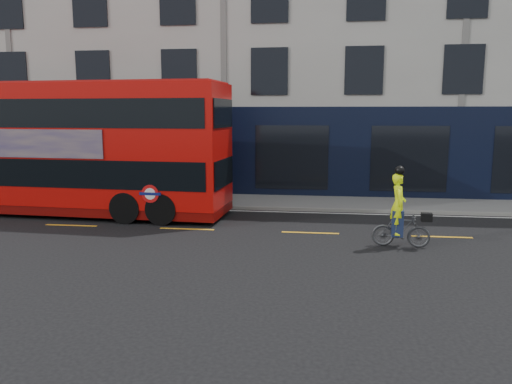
# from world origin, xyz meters

# --- Properties ---
(ground) EXTENTS (120.00, 120.00, 0.00)m
(ground) POSITION_xyz_m (0.00, 0.00, 0.00)
(ground) COLOR black
(ground) RESTS_ON ground
(pavement) EXTENTS (60.00, 3.00, 0.12)m
(pavement) POSITION_xyz_m (0.00, 6.50, 0.06)
(pavement) COLOR slate
(pavement) RESTS_ON ground
(kerb) EXTENTS (60.00, 0.12, 0.13)m
(kerb) POSITION_xyz_m (0.00, 5.00, 0.07)
(kerb) COLOR gray
(kerb) RESTS_ON ground
(building_terrace) EXTENTS (50.00, 10.07, 15.00)m
(building_terrace) POSITION_xyz_m (0.00, 12.94, 7.49)
(building_terrace) COLOR #B5B4AB
(building_terrace) RESTS_ON ground
(road_edge_line) EXTENTS (58.00, 0.10, 0.01)m
(road_edge_line) POSITION_xyz_m (0.00, 4.70, 0.00)
(road_edge_line) COLOR silver
(road_edge_line) RESTS_ON ground
(lane_dashes) EXTENTS (58.00, 0.12, 0.01)m
(lane_dashes) POSITION_xyz_m (0.00, 1.50, 0.00)
(lane_dashes) COLOR gold
(lane_dashes) RESTS_ON ground
(bus) EXTENTS (12.09, 3.41, 4.82)m
(bus) POSITION_xyz_m (-4.98, 3.43, 2.47)
(bus) COLOR #C10B07
(bus) RESTS_ON ground
(cyclist) EXTENTS (1.64, 0.66, 2.30)m
(cyclist) POSITION_xyz_m (6.53, 0.19, 0.79)
(cyclist) COLOR #3F4143
(cyclist) RESTS_ON ground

